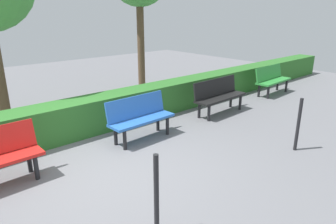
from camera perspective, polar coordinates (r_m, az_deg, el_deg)
ground_plane at (r=5.14m, az=-11.87°, el=-10.65°), size 22.76×22.76×0.00m
bench_green at (r=9.95m, az=18.86°, el=5.94°), size 1.49×0.54×0.86m
bench_black at (r=7.70m, az=9.49°, el=3.26°), size 1.59×0.50×0.86m
bench_blue at (r=6.07m, az=-5.29°, el=-0.75°), size 1.39×0.50×0.86m
hedge_row at (r=6.88m, az=-10.78°, el=0.32°), size 18.76×0.65×0.73m
railing_post_mid at (r=6.01m, az=23.20°, el=-2.20°), size 0.06×0.06×1.00m
railing_post_far at (r=3.55m, az=-2.19°, el=-15.20°), size 0.06×0.06×1.00m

